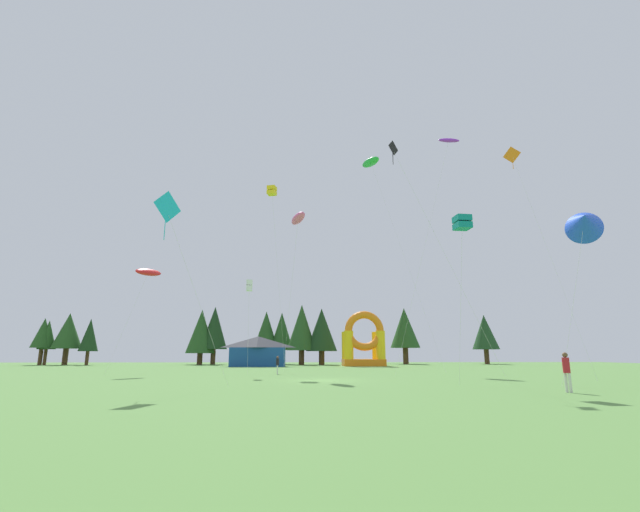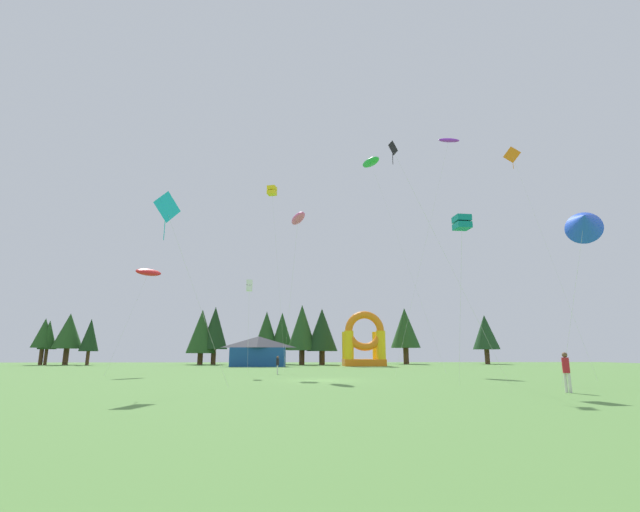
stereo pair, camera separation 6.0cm
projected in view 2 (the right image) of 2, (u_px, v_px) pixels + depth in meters
The scene contains 28 objects.
ground_plane at pixel (324, 380), 30.06m from camera, with size 120.00×120.00×0.00m, color #5B8C42.
kite_green_parafoil at pixel (371, 162), 56.92m from camera, with size 6.19×12.40×26.46m.
kite_purple_parafoil at pixel (449, 141), 41.41m from camera, with size 6.65×1.65×21.75m.
kite_black_diamond at pixel (393, 152), 31.23m from camera, with size 7.19×0.69×16.35m.
kite_cyan_diamond at pixel (165, 210), 25.81m from camera, with size 4.51×1.31×10.74m.
kite_teal_box at pixel (462, 223), 25.83m from camera, with size 0.95×2.28×9.69m.
kite_pink_parafoil at pixel (298, 219), 39.28m from camera, with size 2.20×6.37×14.02m.
kite_white_box at pixel (249, 286), 37.93m from camera, with size 0.54×2.08×7.98m.
kite_red_parafoil at pixel (149, 272), 41.24m from camera, with size 2.85×5.20×9.85m.
kite_yellow_box at pixel (272, 191), 47.18m from camera, with size 2.07×6.07×19.25m.
kite_blue_delta at pixel (584, 222), 25.60m from camera, with size 3.22×2.88×10.42m.
kite_orange_diamond at pixel (513, 157), 40.57m from camera, with size 1.08×7.67×20.13m.
person_left_edge at pixel (278, 363), 38.92m from camera, with size 0.29×0.29×1.56m.
person_midfield at pixel (566, 369), 21.02m from camera, with size 0.45×0.45×1.86m.
inflatable_orange_dome at pixel (364, 345), 63.69m from camera, with size 5.88×4.77×7.73m.
festival_tent at pixel (258, 351), 60.79m from camera, with size 7.44×3.09×4.08m.
tree_row_0 at pixel (44, 333), 69.33m from camera, with size 3.32×3.32×7.21m.
tree_row_1 at pixel (49, 335), 69.44m from camera, with size 2.68×2.68×6.87m.
tree_row_2 at pixel (69, 331), 69.61m from camera, with size 4.44×4.44×7.99m.
tree_row_3 at pixel (90, 335), 68.80m from camera, with size 2.84×2.84×7.08m.
tree_row_4 at pixel (202, 331), 71.88m from camera, with size 4.69×4.69×8.80m.
tree_row_5 at pixel (215, 328), 72.52m from camera, with size 4.30×4.30×9.32m.
tree_row_6 at pixel (266, 333), 73.95m from camera, with size 4.63×4.63×8.69m.
tree_row_7 at pixel (282, 331), 74.13m from camera, with size 3.90×3.90×8.53m.
tree_row_8 at pixel (302, 328), 71.02m from camera, with size 4.74×4.74×9.48m.
tree_row_9 at pixel (322, 330), 70.90m from camera, with size 4.95×4.95×8.87m.
tree_row_10 at pixel (405, 328), 75.68m from camera, with size 5.00×5.00×9.42m.
tree_row_11 at pixel (485, 332), 75.39m from camera, with size 4.44×4.44×8.21m.
Camera 2 is at (-1.54, -31.14, 1.83)m, focal length 24.82 mm.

